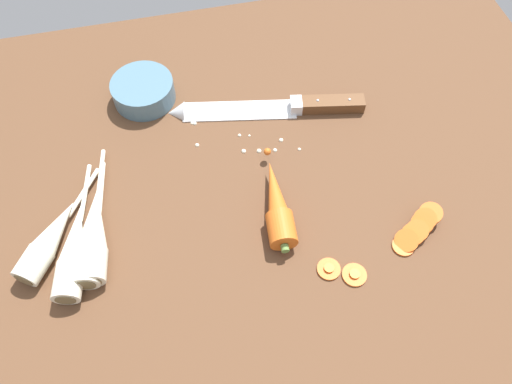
{
  "coord_description": "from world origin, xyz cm",
  "views": [
    {
      "loc": [
        -8.9,
        -40.66,
        66.0
      ],
      "look_at": [
        0.0,
        -2.0,
        1.5
      ],
      "focal_mm": 34.09,
      "sensor_mm": 36.0,
      "label": 1
    }
  ],
  "objects_px": {
    "whole_carrot": "(277,205)",
    "carrot_slice_stray_near": "(329,269)",
    "parsnip_mid_right": "(50,240)",
    "parsnip_mid_left": "(74,250)",
    "parsnip_front": "(92,235)",
    "carrot_slice_stack": "(417,229)",
    "carrot_slice_stray_mid": "(355,274)",
    "chefs_knife": "(263,108)",
    "prep_bowl": "(143,90)",
    "parsnip_back": "(95,238)"
  },
  "relations": [
    {
      "from": "whole_carrot",
      "to": "parsnip_mid_left",
      "type": "xyz_separation_m",
      "value": [
        -0.3,
        -0.01,
        -0.0
      ]
    },
    {
      "from": "parsnip_mid_right",
      "to": "parsnip_back",
      "type": "distance_m",
      "value": 0.07
    },
    {
      "from": "parsnip_front",
      "to": "prep_bowl",
      "type": "distance_m",
      "value": 0.29
    },
    {
      "from": "carrot_slice_stack",
      "to": "carrot_slice_stray_mid",
      "type": "relative_size",
      "value": 2.48
    },
    {
      "from": "parsnip_front",
      "to": "parsnip_mid_left",
      "type": "relative_size",
      "value": 1.04
    },
    {
      "from": "whole_carrot",
      "to": "parsnip_mid_left",
      "type": "bearing_deg",
      "value": -178.74
    },
    {
      "from": "chefs_knife",
      "to": "carrot_slice_stray_mid",
      "type": "relative_size",
      "value": 9.67
    },
    {
      "from": "whole_carrot",
      "to": "carrot_slice_stack",
      "type": "distance_m",
      "value": 0.21
    },
    {
      "from": "parsnip_back",
      "to": "prep_bowl",
      "type": "relative_size",
      "value": 1.91
    },
    {
      "from": "parsnip_mid_left",
      "to": "prep_bowl",
      "type": "height_order",
      "value": "same"
    },
    {
      "from": "chefs_knife",
      "to": "prep_bowl",
      "type": "height_order",
      "value": "prep_bowl"
    },
    {
      "from": "chefs_knife",
      "to": "carrot_slice_stray_near",
      "type": "height_order",
      "value": "chefs_knife"
    },
    {
      "from": "prep_bowl",
      "to": "parsnip_front",
      "type": "bearing_deg",
      "value": -111.18
    },
    {
      "from": "carrot_slice_stack",
      "to": "prep_bowl",
      "type": "xyz_separation_m",
      "value": [
        -0.37,
        0.36,
        0.01
      ]
    },
    {
      "from": "parsnip_back",
      "to": "whole_carrot",
      "type": "bearing_deg",
      "value": -1.15
    },
    {
      "from": "parsnip_mid_right",
      "to": "carrot_slice_stack",
      "type": "distance_m",
      "value": 0.54
    },
    {
      "from": "carrot_slice_stack",
      "to": "carrot_slice_stray_near",
      "type": "xyz_separation_m",
      "value": [
        -0.15,
        -0.03,
        -0.01
      ]
    },
    {
      "from": "carrot_slice_stray_near",
      "to": "carrot_slice_stray_mid",
      "type": "distance_m",
      "value": 0.04
    },
    {
      "from": "parsnip_mid_left",
      "to": "carrot_slice_stack",
      "type": "bearing_deg",
      "value": -8.61
    },
    {
      "from": "whole_carrot",
      "to": "parsnip_front",
      "type": "xyz_separation_m",
      "value": [
        -0.28,
        0.01,
        -0.0
      ]
    },
    {
      "from": "parsnip_mid_right",
      "to": "carrot_slice_stray_near",
      "type": "xyz_separation_m",
      "value": [
        0.39,
        -0.13,
        -0.02
      ]
    },
    {
      "from": "chefs_knife",
      "to": "carrot_slice_stray_mid",
      "type": "xyz_separation_m",
      "value": [
        0.06,
        -0.33,
        -0.0
      ]
    },
    {
      "from": "parsnip_front",
      "to": "carrot_slice_stray_near",
      "type": "bearing_deg",
      "value": -20.45
    },
    {
      "from": "parsnip_back",
      "to": "chefs_knife",
      "type": "bearing_deg",
      "value": 33.64
    },
    {
      "from": "parsnip_mid_left",
      "to": "prep_bowl",
      "type": "relative_size",
      "value": 2.09
    },
    {
      "from": "parsnip_front",
      "to": "parsnip_back",
      "type": "bearing_deg",
      "value": -53.78
    },
    {
      "from": "carrot_slice_stack",
      "to": "carrot_slice_stray_near",
      "type": "distance_m",
      "value": 0.15
    },
    {
      "from": "parsnip_mid_left",
      "to": "chefs_knife",
      "type": "bearing_deg",
      "value": 32.59
    },
    {
      "from": "carrot_slice_stray_near",
      "to": "whole_carrot",
      "type": "bearing_deg",
      "value": 114.39
    },
    {
      "from": "whole_carrot",
      "to": "parsnip_mid_right",
      "type": "height_order",
      "value": "whole_carrot"
    },
    {
      "from": "parsnip_front",
      "to": "parsnip_mid_left",
      "type": "xyz_separation_m",
      "value": [
        -0.03,
        -0.02,
        0.0
      ]
    },
    {
      "from": "prep_bowl",
      "to": "carrot_slice_stray_mid",
      "type": "bearing_deg",
      "value": -57.8
    },
    {
      "from": "chefs_knife",
      "to": "whole_carrot",
      "type": "bearing_deg",
      "value": -97.66
    },
    {
      "from": "chefs_knife",
      "to": "parsnip_mid_right",
      "type": "bearing_deg",
      "value": -152.89
    },
    {
      "from": "parsnip_mid_right",
      "to": "carrot_slice_stray_near",
      "type": "relative_size",
      "value": 5.37
    },
    {
      "from": "whole_carrot",
      "to": "carrot_slice_stray_near",
      "type": "height_order",
      "value": "whole_carrot"
    },
    {
      "from": "carrot_slice_stray_mid",
      "to": "prep_bowl",
      "type": "xyz_separation_m",
      "value": [
        -0.26,
        0.41,
        0.02
      ]
    },
    {
      "from": "whole_carrot",
      "to": "prep_bowl",
      "type": "bearing_deg",
      "value": 121.73
    },
    {
      "from": "parsnip_back",
      "to": "carrot_slice_stray_near",
      "type": "relative_size",
      "value": 6.11
    },
    {
      "from": "whole_carrot",
      "to": "parsnip_mid_left",
      "type": "relative_size",
      "value": 0.8
    },
    {
      "from": "carrot_slice_stray_near",
      "to": "parsnip_mid_right",
      "type": "bearing_deg",
      "value": 161.68
    },
    {
      "from": "whole_carrot",
      "to": "prep_bowl",
      "type": "height_order",
      "value": "whole_carrot"
    },
    {
      "from": "parsnip_front",
      "to": "carrot_slice_stray_mid",
      "type": "xyz_separation_m",
      "value": [
        0.36,
        -0.14,
        -0.02
      ]
    },
    {
      "from": "carrot_slice_stack",
      "to": "carrot_slice_stray_near",
      "type": "bearing_deg",
      "value": -169.24
    },
    {
      "from": "chefs_knife",
      "to": "parsnip_back",
      "type": "distance_m",
      "value": 0.36
    },
    {
      "from": "parsnip_mid_right",
      "to": "prep_bowl",
      "type": "xyz_separation_m",
      "value": [
        0.16,
        0.26,
        0.0
      ]
    },
    {
      "from": "parsnip_mid_left",
      "to": "carrot_slice_stack",
      "type": "xyz_separation_m",
      "value": [
        0.5,
        -0.08,
        -0.01
      ]
    },
    {
      "from": "chefs_knife",
      "to": "carrot_slice_stack",
      "type": "height_order",
      "value": "carrot_slice_stack"
    },
    {
      "from": "chefs_knife",
      "to": "parsnip_back",
      "type": "height_order",
      "value": "parsnip_back"
    },
    {
      "from": "parsnip_mid_left",
      "to": "whole_carrot",
      "type": "bearing_deg",
      "value": 1.26
    }
  ]
}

